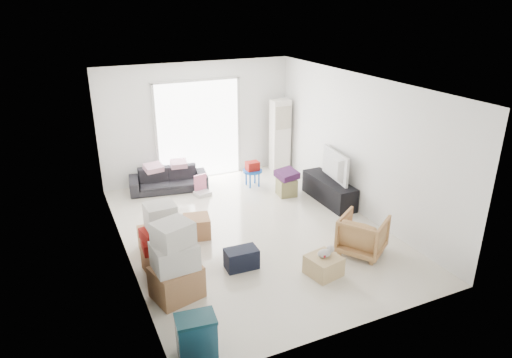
{
  "coord_description": "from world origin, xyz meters",
  "views": [
    {
      "loc": [
        -3.07,
        -6.82,
        4.01
      ],
      "look_at": [
        0.17,
        0.2,
        0.92
      ],
      "focal_mm": 32.0,
      "sensor_mm": 36.0,
      "label": 1
    }
  ],
  "objects": [
    {
      "name": "plush_bunny",
      "position": [
        0.45,
        -1.77,
        0.38
      ],
      "size": [
        0.3,
        0.17,
        0.15
      ],
      "rotation": [
        0.0,
        0.0,
        0.4
      ],
      "color": "#B2ADA8",
      "rests_on": "wood_crate"
    },
    {
      "name": "pillow_right",
      "position": [
        -0.65,
        2.51,
        0.72
      ],
      "size": [
        0.38,
        0.32,
        0.12
      ],
      "primitive_type": "cube",
      "rotation": [
        0.0,
        0.0,
        -0.13
      ],
      "color": "#E0A3B8",
      "rests_on": "sofa"
    },
    {
      "name": "box_stack_c",
      "position": [
        -1.77,
        0.06,
        0.2
      ],
      "size": [
        0.58,
        0.49,
        0.4
      ],
      "rotation": [
        0.0,
        0.0,
        -0.05
      ],
      "color": "#A07548",
      "rests_on": "room_shell"
    },
    {
      "name": "sofa",
      "position": [
        -0.9,
        2.5,
        0.33
      ],
      "size": [
        1.75,
        0.76,
        0.66
      ],
      "primitive_type": "imported",
      "rotation": [
        0.0,
        0.0,
        -0.16
      ],
      "color": "#222227",
      "rests_on": "room_shell"
    },
    {
      "name": "kids_table",
      "position": [
        0.89,
        1.94,
        0.41
      ],
      "size": [
        0.44,
        0.44,
        0.58
      ],
      "rotation": [
        0.0,
        0.0,
        0.14
      ],
      "color": "#0C49B2",
      "rests_on": "room_shell"
    },
    {
      "name": "sliding_door",
      "position": [
        0.0,
        2.98,
        1.24
      ],
      "size": [
        2.1,
        0.04,
        2.33
      ],
      "color": "white",
      "rests_on": "room_shell"
    },
    {
      "name": "blanket",
      "position": [
        1.34,
        1.15,
        0.45
      ],
      "size": [
        0.46,
        0.46,
        0.14
      ],
      "primitive_type": "cube",
      "rotation": [
        0.0,
        0.0,
        0.11
      ],
      "color": "#4A1E4D",
      "rests_on": "ottoman"
    },
    {
      "name": "television",
      "position": [
        2.0,
        0.5,
        0.56
      ],
      "size": [
        0.74,
        1.13,
        0.14
      ],
      "primitive_type": "imported",
      "rotation": [
        0.0,
        0.0,
        1.45
      ],
      "color": "black",
      "rests_on": "tv_console"
    },
    {
      "name": "tv_console",
      "position": [
        2.0,
        0.5,
        0.24
      ],
      "size": [
        0.44,
        1.47,
        0.49
      ],
      "primitive_type": "cube",
      "color": "black",
      "rests_on": "room_shell"
    },
    {
      "name": "wood_crate",
      "position": [
        0.41,
        -1.78,
        0.16
      ],
      "size": [
        0.55,
        0.55,
        0.31
      ],
      "primitive_type": "cube",
      "rotation": [
        0.0,
        0.0,
        0.2
      ],
      "color": "tan",
      "rests_on": "room_shell"
    },
    {
      "name": "duffel_bag",
      "position": [
        -0.67,
        -1.07,
        0.16
      ],
      "size": [
        0.53,
        0.33,
        0.33
      ],
      "primitive_type": "cube",
      "rotation": [
        0.0,
        0.0,
        -0.05
      ],
      "color": "black",
      "rests_on": "room_shell"
    },
    {
      "name": "toy_walker",
      "position": [
        -0.31,
        1.96,
        0.12
      ],
      "size": [
        0.37,
        0.34,
        0.43
      ],
      "rotation": [
        0.0,
        0.0,
        0.21
      ],
      "color": "silver",
      "rests_on": "room_shell"
    },
    {
      "name": "box_stack_b",
      "position": [
        -1.8,
        -0.65,
        0.5
      ],
      "size": [
        0.65,
        0.63,
        1.15
      ],
      "rotation": [
        0.0,
        0.0,
        0.05
      ],
      "color": "#A07548",
      "rests_on": "room_shell"
    },
    {
      "name": "storage_bins",
      "position": [
        -1.9,
        -2.61,
        0.28
      ],
      "size": [
        0.51,
        0.38,
        0.55
      ],
      "rotation": [
        0.0,
        0.0,
        -0.12
      ],
      "color": "navy",
      "rests_on": "room_shell"
    },
    {
      "name": "armchair",
      "position": [
        1.35,
        -1.49,
        0.36
      ],
      "size": [
        0.95,
        0.96,
        0.73
      ],
      "primitive_type": "imported",
      "rotation": [
        0.0,
        0.0,
        2.17
      ],
      "color": "tan",
      "rests_on": "room_shell"
    },
    {
      "name": "ac_tower",
      "position": [
        1.95,
        2.65,
        0.88
      ],
      "size": [
        0.45,
        0.3,
        1.75
      ],
      "primitive_type": "cube",
      "color": "white",
      "rests_on": "room_shell"
    },
    {
      "name": "box_stack_a",
      "position": [
        -1.8,
        -1.38,
        0.53
      ],
      "size": [
        0.76,
        0.68,
        1.19
      ],
      "rotation": [
        0.0,
        0.0,
        0.19
      ],
      "color": "#A07548",
      "rests_on": "room_shell"
    },
    {
      "name": "loose_box",
      "position": [
        -0.99,
        0.21,
        0.19
      ],
      "size": [
        0.54,
        0.54,
        0.38
      ],
      "primitive_type": "cube",
      "rotation": [
        0.0,
        0.0,
        -0.21
      ],
      "color": "#A07548",
      "rests_on": "room_shell"
    },
    {
      "name": "pillow_left",
      "position": [
        -1.21,
        2.49,
        0.72
      ],
      "size": [
        0.45,
        0.38,
        0.13
      ],
      "primitive_type": "cube",
      "rotation": [
        0.0,
        0.0,
        0.16
      ],
      "color": "#E0A3B8",
      "rests_on": "sofa"
    },
    {
      "name": "room_shell",
      "position": [
        0.0,
        0.0,
        1.35
      ],
      "size": [
        4.98,
        6.48,
        3.18
      ],
      "color": "beige",
      "rests_on": "ground"
    },
    {
      "name": "ottoman",
      "position": [
        1.34,
        1.15,
        0.19
      ],
      "size": [
        0.42,
        0.42,
        0.38
      ],
      "primitive_type": "cube",
      "rotation": [
        0.0,
        0.0,
        -0.12
      ],
      "color": "#8B8451",
      "rests_on": "room_shell"
    }
  ]
}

